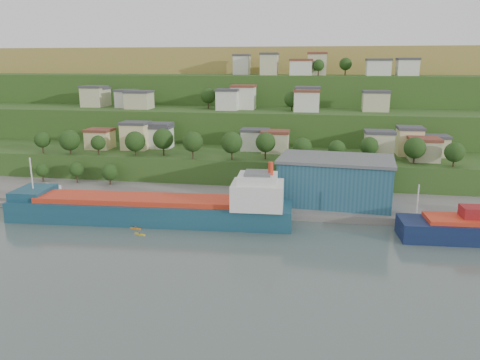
% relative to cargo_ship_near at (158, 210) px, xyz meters
% --- Properties ---
extents(ground, '(500.00, 500.00, 0.00)m').
position_rel_cargo_ship_near_xyz_m(ground, '(11.37, -8.38, -3.02)').
color(ground, '#414F4A').
rests_on(ground, ground).
extents(quay, '(220.00, 26.00, 4.00)m').
position_rel_cargo_ship_near_xyz_m(quay, '(31.37, 19.62, -3.02)').
color(quay, slate).
rests_on(quay, ground).
extents(pebble_beach, '(40.00, 18.00, 2.40)m').
position_rel_cargo_ship_near_xyz_m(pebble_beach, '(-43.63, 13.62, -3.02)').
color(pebble_beach, slate).
rests_on(pebble_beach, ground).
extents(hillside, '(360.00, 211.26, 96.00)m').
position_rel_cargo_ship_near_xyz_m(hillside, '(11.39, 160.29, -2.94)').
color(hillside, '#284719').
rests_on(hillside, ground).
extents(cargo_ship_near, '(74.10, 15.72, 18.90)m').
position_rel_cargo_ship_near_xyz_m(cargo_ship_near, '(0.00, 0.00, 0.00)').
color(cargo_ship_near, '#14344B').
rests_on(cargo_ship_near, ground).
extents(warehouse, '(32.59, 21.73, 12.80)m').
position_rel_cargo_ship_near_xyz_m(warehouse, '(45.22, 18.93, 5.42)').
color(warehouse, '#204D62').
rests_on(warehouse, quay).
extents(caravan, '(7.34, 5.11, 3.16)m').
position_rel_cargo_ship_near_xyz_m(caravan, '(-39.24, 14.60, -0.24)').
color(caravan, silver).
rests_on(caravan, pebble_beach).
extents(dinghy, '(4.16, 2.28, 0.79)m').
position_rel_cargo_ship_near_xyz_m(dinghy, '(-28.05, 8.79, -1.42)').
color(dinghy, silver).
rests_on(dinghy, pebble_beach).
extents(kayak_orange, '(3.08, 1.37, 0.76)m').
position_rel_cargo_ship_near_xyz_m(kayak_orange, '(-3.80, -6.26, -2.79)').
color(kayak_orange, orange).
rests_on(kayak_orange, ground).
extents(kayak_yellow, '(3.04, 1.53, 0.76)m').
position_rel_cargo_ship_near_xyz_m(kayak_yellow, '(-1.20, -10.01, -2.79)').
color(kayak_yellow, yellow).
rests_on(kayak_yellow, ground).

